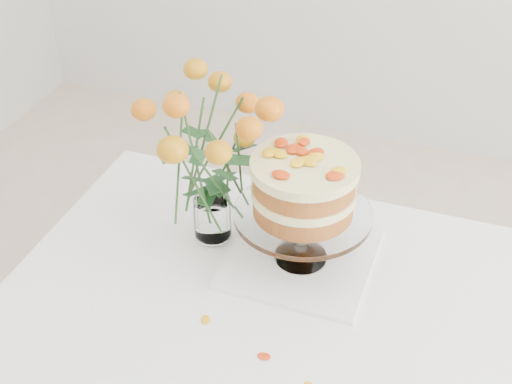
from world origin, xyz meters
TOP-DOWN VIEW (x-y plane):
  - table at (0.00, 0.00)m, footprint 1.43×0.93m
  - napkin at (-0.13, 0.19)m, footprint 0.31×0.31m
  - cake_stand at (-0.13, 0.19)m, footprint 0.29×0.29m
  - rose_vase at (-0.34, 0.20)m, footprint 0.30×0.30m
  - stray_petal_a at (-0.12, -0.10)m, footprint 0.03×0.02m
  - stray_petal_d at (-0.26, -0.05)m, footprint 0.03×0.02m

SIDE VIEW (x-z plane):
  - table at x=0.00m, z-range 0.30..1.05m
  - stray_petal_a at x=-0.12m, z-range 0.76..0.76m
  - stray_petal_d at x=-0.26m, z-range 0.76..0.76m
  - napkin at x=-0.13m, z-range 0.76..0.77m
  - cake_stand at x=-0.13m, z-range 0.81..1.07m
  - rose_vase at x=-0.34m, z-range 0.79..1.21m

